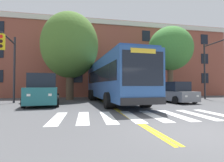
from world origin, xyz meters
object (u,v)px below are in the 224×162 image
Objects in this scene: traffic_light_far_corner at (10,57)px; street_tree_curbside_small at (70,45)px; street_tree_curbside_large at (170,49)px; traffic_light_near_corner at (216,58)px; car_grey_far_lane at (175,93)px; city_bus at (112,79)px; car_teal_near_lane at (43,90)px.

street_tree_curbside_small is (4.15, 3.92, 1.91)m from traffic_light_far_corner.
traffic_light_far_corner is 15.63m from street_tree_curbside_large.
car_grey_far_lane is at bearing -169.24° from traffic_light_near_corner.
traffic_light_far_corner is at bearing -179.25° from traffic_light_near_corner.
city_bus is at bearing -46.54° from street_tree_curbside_small.
street_tree_curbside_small reaches higher than car_teal_near_lane.
car_grey_far_lane is (10.47, -0.02, -0.26)m from car_teal_near_lane.
traffic_light_far_corner is (-7.72, -0.15, 1.60)m from city_bus.
traffic_light_far_corner is at bearing -178.85° from city_bus.
street_tree_curbside_small is (-3.57, 3.76, 3.51)m from city_bus.
traffic_light_far_corner is (-2.46, 0.67, 2.47)m from car_teal_near_lane.
traffic_light_near_corner is 0.73× the size of street_tree_curbside_large.
traffic_light_near_corner is at bearing 0.45° from city_bus.
street_tree_curbside_small is (1.69, 4.58, 4.38)m from car_teal_near_lane.
car_grey_far_lane is at bearing -27.67° from street_tree_curbside_small.
city_bus is 3.11× the size of car_grey_far_lane.
street_tree_curbside_large reaches higher than car_teal_near_lane.
city_bus is 6.26m from street_tree_curbside_small.
street_tree_curbside_small is (-8.78, 4.60, 4.64)m from car_grey_far_lane.
city_bus is 8.92m from street_tree_curbside_large.
street_tree_curbside_large is at bearing 127.64° from traffic_light_near_corner.
street_tree_curbside_large is at bearing 19.44° from car_teal_near_lane.
street_tree_curbside_large is (15.03, 3.77, 1.99)m from traffic_light_far_corner.
traffic_light_far_corner is 0.67× the size of street_tree_curbside_large.
street_tree_curbside_large is (-2.73, 3.54, 1.50)m from traffic_light_near_corner.
traffic_light_far_corner is at bearing -165.92° from street_tree_curbside_large.
car_teal_near_lane is 15.61m from traffic_light_near_corner.
car_teal_near_lane is 1.27× the size of car_grey_far_lane.
car_teal_near_lane reaches higher than car_grey_far_lane.
traffic_light_near_corner is (10.05, 0.08, 2.09)m from city_bus.
traffic_light_near_corner is (15.30, 0.90, 2.96)m from car_teal_near_lane.
city_bus is at bearing 170.84° from car_grey_far_lane.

